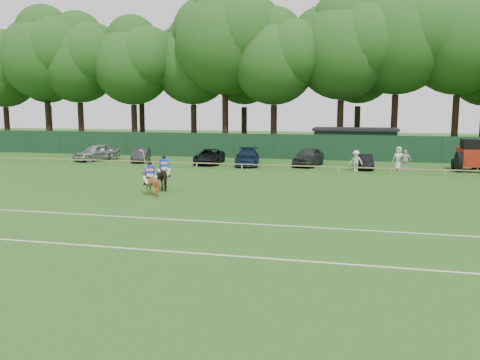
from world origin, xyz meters
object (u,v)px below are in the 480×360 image
(sedan_navy, at_px, (247,157))
(spectator_mid, at_px, (405,160))
(horse_chestnut, at_px, (150,183))
(sedan_silver, at_px, (96,152))
(estate_black, at_px, (364,162))
(suv_black, at_px, (209,157))
(sedan_grey, at_px, (141,155))
(horse_dark, at_px, (164,177))
(tractor, at_px, (469,156))
(spectator_right, at_px, (399,159))
(utility_shed, at_px, (355,143))
(spectator_left, at_px, (356,161))
(hatch_grey, at_px, (308,157))

(sedan_navy, height_order, spectator_mid, spectator_mid)
(horse_chestnut, bearing_deg, sedan_silver, -68.65)
(sedan_navy, bearing_deg, estate_black, -11.31)
(suv_black, bearing_deg, sedan_navy, -8.10)
(sedan_grey, distance_m, spectator_mid, 23.96)
(horse_dark, xyz_separation_m, tractor, (20.66, 14.45, 0.40))
(suv_black, bearing_deg, spectator_right, -7.97)
(estate_black, bearing_deg, horse_dark, -136.69)
(suv_black, height_order, utility_shed, utility_shed)
(sedan_navy, relative_size, utility_shed, 0.60)
(suv_black, height_order, spectator_left, spectator_left)
(spectator_left, distance_m, tractor, 9.22)
(horse_chestnut, distance_m, spectator_mid, 21.93)
(hatch_grey, distance_m, spectator_left, 5.03)
(horse_dark, height_order, spectator_left, spectator_left)
(sedan_silver, relative_size, spectator_left, 2.75)
(sedan_navy, xyz_separation_m, estate_black, (10.21, -0.20, -0.12))
(estate_black, bearing_deg, hatch_grey, 162.63)
(spectator_mid, xyz_separation_m, spectator_right, (-0.48, 0.48, 0.09))
(sedan_grey, distance_m, estate_black, 20.72)
(spectator_mid, relative_size, tractor, 0.55)
(spectator_mid, bearing_deg, spectator_right, 149.14)
(spectator_left, relative_size, tractor, 0.53)
(spectator_mid, distance_m, utility_shed, 10.76)
(sedan_navy, relative_size, spectator_right, 2.58)
(spectator_right, height_order, tractor, tractor)
(horse_chestnut, distance_m, spectator_left, 18.55)
(spectator_left, distance_m, spectator_right, 3.73)
(sedan_grey, xyz_separation_m, tractor, (28.97, -0.14, 0.58))
(sedan_grey, bearing_deg, horse_chestnut, -80.44)
(tractor, bearing_deg, sedan_grey, 175.73)
(spectator_right, distance_m, utility_shed, 10.12)
(horse_dark, height_order, horse_chestnut, horse_dark)
(sedan_silver, height_order, sedan_grey, sedan_silver)
(horse_dark, relative_size, suv_black, 0.40)
(horse_dark, relative_size, spectator_mid, 1.12)
(sedan_grey, height_order, spectator_left, spectator_left)
(hatch_grey, bearing_deg, spectator_right, 0.23)
(horse_dark, xyz_separation_m, sedan_navy, (2.19, 14.20, -0.10))
(horse_chestnut, relative_size, spectator_right, 0.75)
(utility_shed, height_order, tractor, utility_shed)
(horse_dark, relative_size, spectator_right, 1.01)
(estate_black, relative_size, spectator_left, 2.16)
(sedan_silver, bearing_deg, spectator_mid, 20.88)
(sedan_navy, bearing_deg, sedan_silver, 168.54)
(estate_black, height_order, spectator_left, spectator_left)
(spectator_left, height_order, spectator_right, spectator_right)
(horse_dark, xyz_separation_m, spectator_right, (15.14, 13.72, 0.15))
(suv_black, bearing_deg, spectator_mid, -9.53)
(sedan_grey, bearing_deg, suv_black, -18.82)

